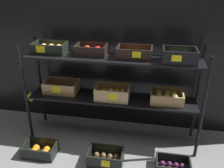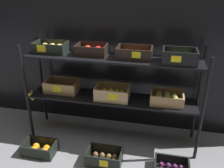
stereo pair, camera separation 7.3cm
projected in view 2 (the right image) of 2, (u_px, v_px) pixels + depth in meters
The scene contains 6 objects.
ground_plane at pixel (112, 136), 2.80m from camera, with size 10.00×10.00×0.00m, color gray.
storefront_wall at pixel (119, 45), 2.72m from camera, with size 4.20×0.12×1.95m, color black.
display_rack at pixel (112, 77), 2.49m from camera, with size 1.94×0.39×1.09m.
crate_ground_orange at pixel (40, 149), 2.52m from camera, with size 0.33×0.21×0.13m.
crate_ground_kiwi at pixel (104, 158), 2.40m from camera, with size 0.35×0.22×0.14m.
crate_ground_plum at pixel (171, 168), 2.29m from camera, with size 0.33×0.22×0.11m.
Camera 2 is at (0.47, -2.23, 1.73)m, focal length 38.68 mm.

